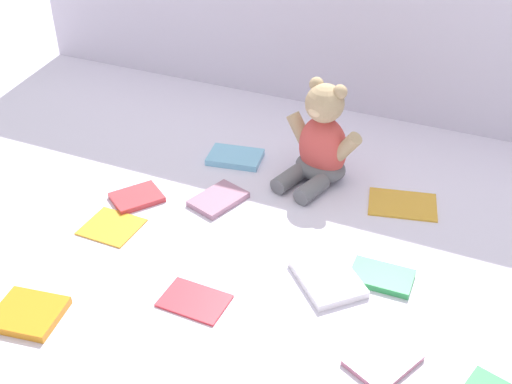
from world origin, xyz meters
name	(u,v)px	position (x,y,z in m)	size (l,w,h in m)	color
ground_plane	(267,205)	(0.00, 0.00, 0.00)	(3.20, 3.20, 0.00)	silver
teddy_bear	(321,144)	(0.06, 0.14, 0.08)	(0.19, 0.19, 0.23)	#D84C47
book_case_0	(235,157)	(-0.14, 0.13, 0.01)	(0.08, 0.12, 0.01)	#79C0E3
book_case_2	(112,226)	(-0.25, -0.20, 0.00)	(0.10, 0.11, 0.01)	orange
book_case_3	(403,204)	(0.26, 0.11, 0.00)	(0.10, 0.14, 0.01)	gold
book_case_4	(218,199)	(-0.10, -0.03, 0.01)	(0.08, 0.11, 0.01)	#A47088
book_case_5	(28,314)	(-0.24, -0.46, 0.01)	(0.10, 0.11, 0.01)	orange
book_case_6	(194,300)	(0.00, -0.31, 0.00)	(0.08, 0.11, 0.01)	#D6323D
book_case_7	(381,277)	(0.28, -0.13, 0.01)	(0.07, 0.11, 0.01)	green
book_case_8	(137,197)	(-0.26, -0.09, 0.01)	(0.08, 0.10, 0.01)	#C4353A
book_case_9	(383,360)	(0.33, -0.31, 0.01)	(0.08, 0.10, 0.01)	#BD6E88
book_case_10	(328,278)	(0.19, -0.17, 0.01)	(0.10, 0.13, 0.01)	white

